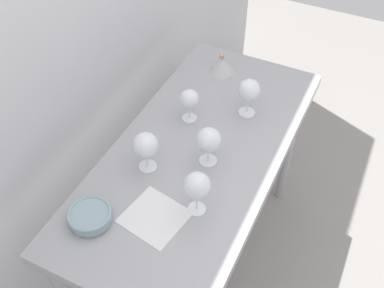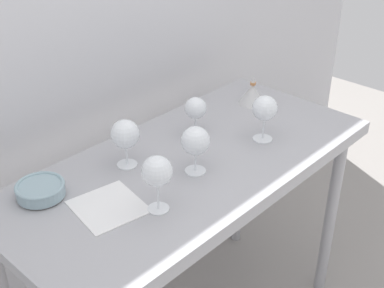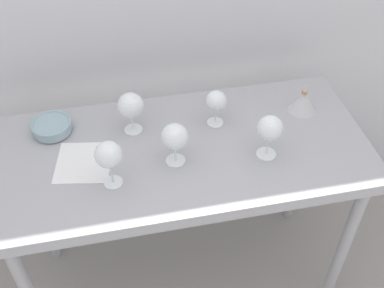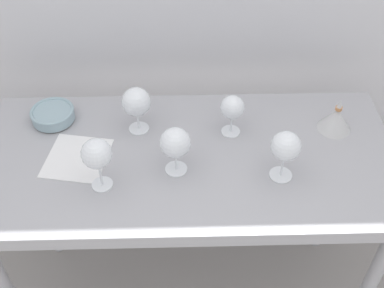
{
  "view_description": "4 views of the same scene",
  "coord_description": "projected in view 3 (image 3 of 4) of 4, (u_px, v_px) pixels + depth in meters",
  "views": [
    {
      "loc": [
        -1.16,
        -0.54,
        2.24
      ],
      "look_at": [
        -0.08,
        -0.01,
        1.01
      ],
      "focal_mm": 42.71,
      "sensor_mm": 36.0,
      "label": 1
    },
    {
      "loc": [
        -1.13,
        -1.07,
        1.87
      ],
      "look_at": [
        0.02,
        0.0,
        0.95
      ],
      "focal_mm": 49.05,
      "sensor_mm": 36.0,
      "label": 2
    },
    {
      "loc": [
        -0.22,
        -1.25,
        2.12
      ],
      "look_at": [
        0.03,
        -0.03,
        0.93
      ],
      "focal_mm": 44.02,
      "sensor_mm": 36.0,
      "label": 3
    },
    {
      "loc": [
        -0.02,
        -1.14,
        2.04
      ],
      "look_at": [
        0.01,
        -0.03,
        0.98
      ],
      "focal_mm": 45.35,
      "sensor_mm": 36.0,
      "label": 4
    }
  ],
  "objects": [
    {
      "name": "steel_counter",
      "position": [
        183.0,
        167.0,
        1.83
      ],
      "size": [
        1.4,
        0.65,
        0.9
      ],
      "color": "#A0A0A5",
      "rests_on": "ground_plane"
    },
    {
      "name": "wine_glass_near_right",
      "position": [
        270.0,
        129.0,
        1.65
      ],
      "size": [
        0.09,
        0.09,
        0.18
      ],
      "color": "white",
      "rests_on": "steel_counter"
    },
    {
      "name": "wine_glass_far_right",
      "position": [
        216.0,
        102.0,
        1.79
      ],
      "size": [
        0.08,
        0.08,
        0.15
      ],
      "color": "white",
      "rests_on": "steel_counter"
    },
    {
      "name": "wine_glass_near_center",
      "position": [
        175.0,
        138.0,
        1.63
      ],
      "size": [
        0.1,
        0.1,
        0.17
      ],
      "color": "white",
      "rests_on": "steel_counter"
    },
    {
      "name": "tasting_bowl",
      "position": [
        52.0,
        126.0,
        1.81
      ],
      "size": [
        0.15,
        0.15,
        0.05
      ],
      "color": "#4C4C4C",
      "rests_on": "steel_counter"
    },
    {
      "name": "decanter_funnel",
      "position": [
        303.0,
        101.0,
        1.89
      ],
      "size": [
        0.12,
        0.12,
        0.13
      ],
      "color": "silver",
      "rests_on": "steel_counter"
    },
    {
      "name": "tasting_sheet_upper",
      "position": [
        84.0,
        162.0,
        1.7
      ],
      "size": [
        0.23,
        0.24,
        0.0
      ],
      "primitive_type": "cube",
      "rotation": [
        0.0,
        0.0,
        -0.17
      ],
      "color": "white",
      "rests_on": "steel_counter"
    },
    {
      "name": "ground_plane",
      "position": [
        185.0,
        275.0,
        2.38
      ],
      "size": [
        6.0,
        6.0,
        0.0
      ],
      "primitive_type": "plane",
      "color": "gray"
    },
    {
      "name": "wine_glass_near_left",
      "position": [
        109.0,
        156.0,
        1.54
      ],
      "size": [
        0.09,
        0.09,
        0.18
      ],
      "color": "white",
      "rests_on": "steel_counter"
    },
    {
      "name": "wine_glass_far_left",
      "position": [
        131.0,
        106.0,
        1.75
      ],
      "size": [
        0.1,
        0.1,
        0.17
      ],
      "color": "white",
      "rests_on": "steel_counter"
    }
  ]
}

